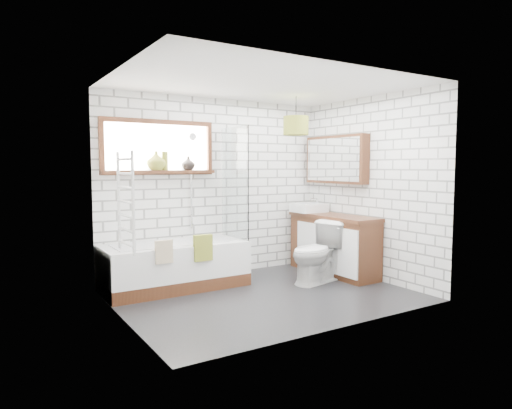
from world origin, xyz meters
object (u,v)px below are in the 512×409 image
basin (309,208)px  bathtub (175,266)px  toilet (317,252)px  vanity (333,244)px  pendant (296,126)px

basin → bathtub: bearing=-178.9°
toilet → vanity: bearing=106.1°
basin → pendant: (-0.58, -0.43, 1.18)m
basin → toilet: 1.06m
vanity → pendant: 1.79m
vanity → basin: size_ratio=3.28×
vanity → toilet: vanity is taller
bathtub → toilet: (1.71, -0.75, 0.12)m
pendant → basin: bearing=36.7°
vanity → bathtub: bearing=168.5°
bathtub → vanity: size_ratio=1.20×
pendant → vanity: bearing=-5.8°
bathtub → basin: (2.19, 0.04, 0.63)m
pendant → bathtub: bearing=166.3°
bathtub → toilet: size_ratio=2.19×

